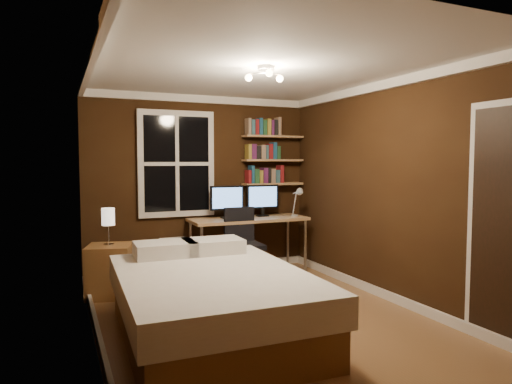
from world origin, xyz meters
name	(u,v)px	position (x,y,z in m)	size (l,w,h in m)	color
floor	(261,318)	(0.00, 0.00, 0.00)	(4.20, 4.20, 0.00)	olive
wall_back	(201,185)	(0.00, 2.10, 1.25)	(3.20, 0.04, 2.50)	black
wall_left	(92,201)	(-1.60, 0.00, 1.25)	(0.04, 4.20, 2.50)	black
wall_right	(389,191)	(1.60, 0.00, 1.25)	(0.04, 4.20, 2.50)	black
ceiling	(262,68)	(0.00, 0.00, 2.50)	(3.20, 4.20, 0.02)	white
window	(177,164)	(-0.35, 2.06, 1.55)	(1.06, 0.06, 1.46)	silver
ceiling_fixture	(266,76)	(0.00, -0.10, 2.40)	(0.44, 0.44, 0.18)	beige
bookshelf_lower	(273,184)	(1.08, 1.98, 1.25)	(0.92, 0.22, 0.03)	tan
books_row_lower	(273,175)	(1.08, 1.98, 1.38)	(0.54, 0.16, 0.23)	maroon
bookshelf_middle	(273,160)	(1.08, 1.98, 1.60)	(0.92, 0.22, 0.03)	tan
books_row_middle	(273,152)	(1.08, 1.98, 1.73)	(0.48, 0.16, 0.23)	navy
bookshelf_upper	(273,137)	(1.08, 1.98, 1.95)	(0.92, 0.22, 0.03)	tan
books_row_upper	(273,128)	(1.08, 1.98, 2.08)	(0.54, 0.16, 0.23)	#24542D
bed	(211,302)	(-0.62, -0.27, 0.32)	(1.65, 2.25, 0.75)	brown
nightstand	(109,271)	(-1.33, 1.39, 0.30)	(0.49, 0.49, 0.61)	brown
bedside_lamp	(108,227)	(-1.33, 1.39, 0.82)	(0.15, 0.15, 0.43)	white
radiator	(173,257)	(-0.43, 2.00, 0.27)	(0.36, 0.13, 0.54)	silver
desk	(248,222)	(0.60, 1.77, 0.73)	(1.66, 0.62, 0.79)	tan
monitor_left	(227,202)	(0.31, 1.85, 1.02)	(0.49, 0.12, 0.46)	black
monitor_right	(263,201)	(0.86, 1.85, 1.02)	(0.49, 0.12, 0.46)	black
desk_lamp	(297,202)	(1.28, 1.59, 1.01)	(0.14, 0.32, 0.44)	silver
office_chair	(243,254)	(0.34, 1.34, 0.37)	(0.54, 0.54, 0.97)	black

